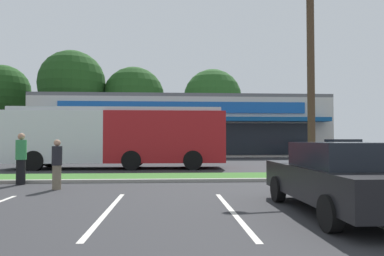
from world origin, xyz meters
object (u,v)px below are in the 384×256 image
utility_pole (307,44)px  car_3 (15,150)px  city_bus (118,136)px  car_5 (340,177)px  pedestrian_mid (21,159)px  car_1 (341,150)px  pedestrian_near_bench (57,164)px

utility_pole → car_3: bearing=143.7°
city_bus → utility_pole: bearing=147.4°
car_3 → car_5: (14.76, -18.96, -0.05)m
city_bus → car_3: bearing=-39.2°
car_3 → pedestrian_mid: 14.82m
car_5 → car_3: bearing=37.9°
car_1 → pedestrian_mid: 21.66m
utility_pole → car_3: (-16.72, 12.30, -4.63)m
car_3 → car_5: car_3 is taller
pedestrian_mid → utility_pole: bearing=147.2°
city_bus → car_1: (15.28, 5.87, -0.97)m
utility_pole → pedestrian_mid: bearing=-173.3°
city_bus → pedestrian_near_bench: 8.08m
pedestrian_near_bench → pedestrian_mid: pedestrian_mid is taller
car_5 → pedestrian_mid: (-8.79, 5.39, 0.13)m
car_5 → pedestrian_near_bench: (-7.16, 4.11, 0.01)m
pedestrian_mid → car_3: bearing=-105.8°
car_1 → car_5: size_ratio=0.98×
city_bus → pedestrian_mid: bearing=70.9°
utility_pole → car_5: bearing=-106.4°
city_bus → car_1: 16.40m
utility_pole → pedestrian_mid: size_ratio=5.68×
car_1 → pedestrian_mid: size_ratio=2.59×
utility_pole → pedestrian_near_bench: utility_pole is taller
car_1 → car_3: size_ratio=1.12×
utility_pole → city_bus: bearing=147.1°
car_3 → pedestrian_near_bench: car_3 is taller
pedestrian_near_bench → pedestrian_mid: bearing=0.4°
car_1 → car_5: bearing=63.8°
city_bus → car_3: city_bus is taller
utility_pole → car_5: 8.37m
car_1 → car_5: 20.03m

